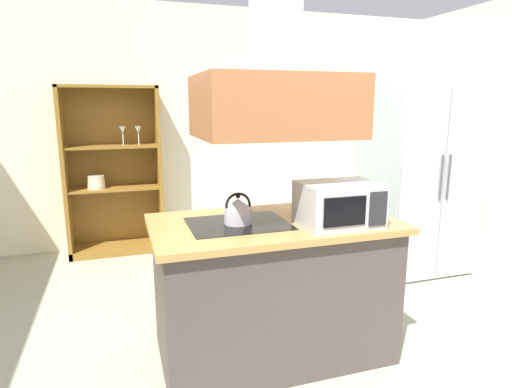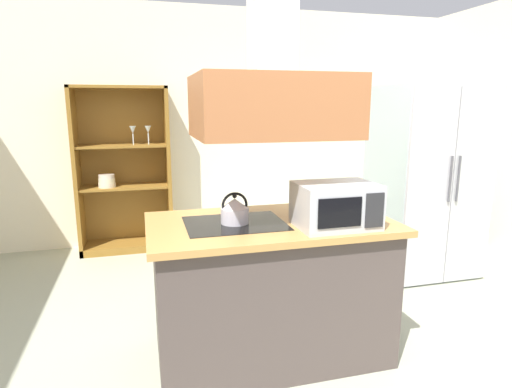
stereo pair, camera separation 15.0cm
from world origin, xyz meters
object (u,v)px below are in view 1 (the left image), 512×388
microwave (339,204)px  kettle (238,211)px  cutting_board (321,207)px  dish_cabinet (114,180)px  refrigerator (416,180)px

microwave → kettle: bearing=159.0°
kettle → cutting_board: bearing=17.7°
dish_cabinet → microwave: 2.95m
dish_cabinet → kettle: 2.54m
cutting_board → microwave: bearing=-103.5°
cutting_board → microwave: size_ratio=0.74×
kettle → cutting_board: (0.66, 0.21, -0.07)m
dish_cabinet → refrigerator: bearing=-27.0°
refrigerator → cutting_board: 1.61m
refrigerator → cutting_board: refrigerator is taller
dish_cabinet → kettle: dish_cabinet is taller
kettle → refrigerator: bearing=25.8°
kettle → cutting_board: kettle is taller
kettle → cutting_board: 0.70m
cutting_board → dish_cabinet: bearing=122.2°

